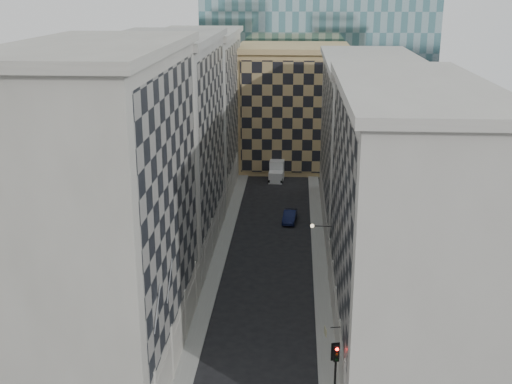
% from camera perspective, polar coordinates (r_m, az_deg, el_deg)
% --- Properties ---
extents(sidewalk_west, '(1.50, 100.00, 0.15)m').
position_cam_1_polar(sidewalk_west, '(67.58, -3.30, -5.90)').
color(sidewalk_west, gray).
rests_on(sidewalk_west, ground).
extents(sidewalk_east, '(1.50, 100.00, 0.15)m').
position_cam_1_polar(sidewalk_east, '(67.18, 5.68, -6.11)').
color(sidewalk_east, gray).
rests_on(sidewalk_east, ground).
extents(bldg_left_a, '(10.80, 22.80, 23.70)m').
position_cam_1_polar(bldg_left_a, '(47.06, -13.14, -1.74)').
color(bldg_left_a, '#9C988D').
rests_on(bldg_left_a, ground).
extents(bldg_left_b, '(10.80, 22.80, 22.70)m').
position_cam_1_polar(bldg_left_b, '(67.68, -7.92, 4.05)').
color(bldg_left_b, gray).
rests_on(bldg_left_b, ground).
extents(bldg_left_c, '(10.80, 22.80, 21.70)m').
position_cam_1_polar(bldg_left_c, '(88.97, -5.14, 7.10)').
color(bldg_left_c, '#9C988D').
rests_on(bldg_left_c, ground).
extents(bldg_right_a, '(10.80, 26.80, 20.70)m').
position_cam_1_polar(bldg_right_a, '(50.08, 13.02, -2.36)').
color(bldg_right_a, '#ABA69D').
rests_on(bldg_right_a, ground).
extents(bldg_right_b, '(10.80, 28.80, 19.70)m').
position_cam_1_polar(bldg_right_b, '(75.90, 9.89, 4.30)').
color(bldg_right_b, '#ABA69D').
rests_on(bldg_right_b, ground).
extents(tan_block, '(16.80, 14.80, 18.80)m').
position_cam_1_polar(tan_block, '(100.89, 3.31, 7.60)').
color(tan_block, tan).
rests_on(tan_block, ground).
extents(flagpoles_left, '(0.10, 6.33, 2.33)m').
position_cam_1_polar(flagpoles_left, '(42.88, -8.20, -8.97)').
color(flagpoles_left, gray).
rests_on(flagpoles_left, ground).
extents(bracket_lamp, '(1.98, 0.36, 0.36)m').
position_cam_1_polar(bracket_lamp, '(59.28, 5.19, -3.02)').
color(bracket_lamp, black).
rests_on(bracket_lamp, ground).
extents(traffic_light, '(0.58, 0.55, 4.63)m').
position_cam_1_polar(traffic_light, '(44.27, 7.10, -14.74)').
color(traffic_light, black).
rests_on(traffic_light, sidewalk_east).
extents(box_truck, '(2.34, 5.21, 2.80)m').
position_cam_1_polar(box_truck, '(94.89, 1.87, 1.88)').
color(box_truck, silver).
rests_on(box_truck, ground).
extents(dark_car, '(1.85, 4.38, 1.41)m').
position_cam_1_polar(dark_car, '(77.76, 3.01, -2.16)').
color(dark_car, '#10173B').
rests_on(dark_car, ground).
extents(shop_sign, '(1.14, 0.64, 0.71)m').
position_cam_1_polar(shop_sign, '(46.87, 6.28, -12.19)').
color(shop_sign, black).
rests_on(shop_sign, ground).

